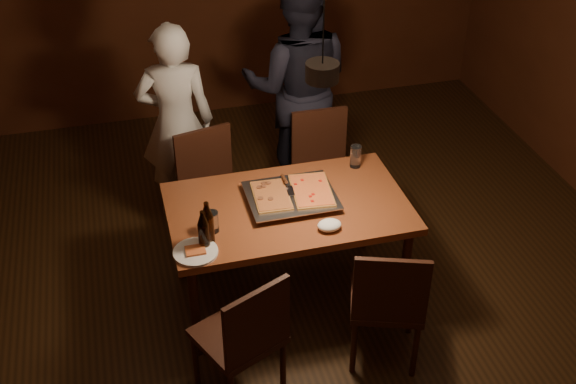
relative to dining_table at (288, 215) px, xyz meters
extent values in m
plane|color=#341F0E|center=(0.12, -0.23, -0.68)|extent=(6.00, 6.00, 0.00)
cube|color=brown|center=(0.00, 0.00, 0.05)|extent=(1.50, 0.90, 0.05)
cylinder|color=#38190F|center=(-0.67, -0.37, -0.33)|extent=(0.06, 0.06, 0.70)
cylinder|color=#38190F|center=(0.67, -0.37, -0.33)|extent=(0.06, 0.06, 0.70)
cylinder|color=#38190F|center=(-0.67, 0.37, -0.33)|extent=(0.06, 0.06, 0.70)
cylinder|color=#38190F|center=(0.67, 0.37, -0.33)|extent=(0.06, 0.06, 0.70)
cube|color=#38190F|center=(-0.36, 0.64, -0.25)|extent=(0.50, 0.50, 0.04)
cube|color=#38190F|center=(-0.40, 0.83, -0.01)|extent=(0.42, 0.12, 0.45)
cube|color=#38190F|center=(0.47, 0.71, -0.25)|extent=(0.42, 0.42, 0.04)
cube|color=#38190F|center=(0.48, 0.90, -0.01)|extent=(0.42, 0.03, 0.45)
cube|color=#38190F|center=(-0.48, -0.71, -0.25)|extent=(0.56, 0.56, 0.04)
cube|color=#38190F|center=(-0.40, -0.88, -0.01)|extent=(0.39, 0.20, 0.45)
cube|color=#38190F|center=(0.43, -0.65, -0.25)|extent=(0.54, 0.54, 0.04)
cube|color=#38190F|center=(0.37, -0.83, -0.01)|extent=(0.41, 0.17, 0.45)
cube|color=silver|center=(0.03, 0.04, 0.10)|extent=(0.59, 0.50, 0.05)
cube|color=maroon|center=(-0.09, 0.05, 0.13)|extent=(0.24, 0.36, 0.02)
cube|color=gold|center=(0.17, 0.04, 0.13)|extent=(0.28, 0.41, 0.02)
cylinder|color=black|center=(-0.57, -0.27, 0.15)|extent=(0.07, 0.07, 0.16)
cone|color=black|center=(-0.57, -0.27, 0.28)|extent=(0.07, 0.07, 0.09)
cylinder|color=black|center=(-0.54, -0.23, 0.16)|extent=(0.07, 0.07, 0.18)
cone|color=black|center=(-0.54, -0.23, 0.30)|extent=(0.07, 0.07, 0.10)
cylinder|color=silver|center=(-0.50, -0.14, 0.14)|extent=(0.08, 0.08, 0.13)
cylinder|color=silver|center=(0.56, 0.32, 0.15)|extent=(0.08, 0.08, 0.16)
cylinder|color=white|center=(-0.63, -0.32, 0.08)|extent=(0.26, 0.26, 0.02)
cube|color=gold|center=(-0.63, -0.32, 0.10)|extent=(0.11, 0.09, 0.01)
ellipsoid|color=white|center=(0.18, -0.30, 0.10)|extent=(0.15, 0.11, 0.06)
imported|color=silver|center=(-0.54, 1.19, 0.10)|extent=(0.60, 0.43, 1.55)
imported|color=black|center=(0.42, 1.29, 0.23)|extent=(1.04, 0.91, 1.80)
cylinder|color=black|center=(0.12, -0.23, 1.07)|extent=(0.18, 0.18, 0.10)
camera|label=1|loc=(-0.93, -3.54, 2.70)|focal=45.00mm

